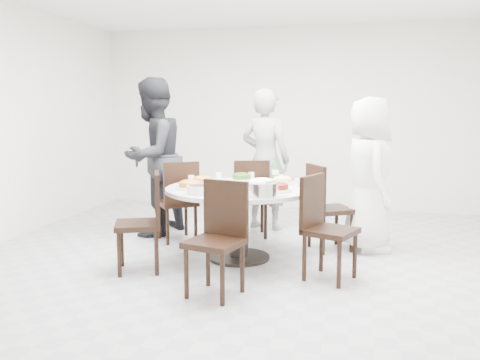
% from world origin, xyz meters
% --- Properties ---
extents(floor, '(6.00, 6.00, 0.01)m').
position_xyz_m(floor, '(0.00, 0.00, 0.00)').
color(floor, '#AFAFB4').
rests_on(floor, ground).
extents(wall_back, '(6.00, 0.01, 2.80)m').
position_xyz_m(wall_back, '(0.00, 3.00, 1.40)').
color(wall_back, white).
rests_on(wall_back, ground).
extents(wall_front, '(6.00, 0.01, 2.80)m').
position_xyz_m(wall_front, '(0.00, -3.00, 1.40)').
color(wall_front, white).
rests_on(wall_front, ground).
extents(dining_table, '(1.50, 1.50, 0.75)m').
position_xyz_m(dining_table, '(-0.15, 0.09, 0.38)').
color(dining_table, white).
rests_on(dining_table, floor).
extents(chair_ne, '(0.58, 0.58, 0.95)m').
position_xyz_m(chair_ne, '(0.76, 0.65, 0.47)').
color(chair_ne, black).
rests_on(chair_ne, floor).
extents(chair_n, '(0.53, 0.53, 0.95)m').
position_xyz_m(chair_n, '(-0.23, 1.04, 0.47)').
color(chair_n, black).
rests_on(chair_n, floor).
extents(chair_nw, '(0.59, 0.59, 0.95)m').
position_xyz_m(chair_nw, '(-1.03, 0.66, 0.47)').
color(chair_nw, black).
rests_on(chair_nw, floor).
extents(chair_sw, '(0.55, 0.55, 0.95)m').
position_xyz_m(chair_sw, '(-0.99, -0.52, 0.47)').
color(chair_sw, black).
rests_on(chair_sw, floor).
extents(chair_s, '(0.51, 0.51, 0.95)m').
position_xyz_m(chair_s, '(-0.10, -0.99, 0.47)').
color(chair_s, black).
rests_on(chair_s, floor).
extents(chair_se, '(0.55, 0.55, 0.95)m').
position_xyz_m(chair_se, '(0.81, -0.36, 0.47)').
color(chair_se, black).
rests_on(chair_se, floor).
extents(diner_right, '(0.73, 0.93, 1.68)m').
position_xyz_m(diner_right, '(1.15, 0.73, 0.84)').
color(diner_right, silver).
rests_on(diner_right, floor).
extents(diner_middle, '(0.75, 0.59, 1.80)m').
position_xyz_m(diner_middle, '(-0.12, 1.49, 0.90)').
color(diner_middle, black).
rests_on(diner_middle, floor).
extents(diner_left, '(0.91, 1.07, 1.93)m').
position_xyz_m(diner_left, '(-1.42, 0.88, 0.96)').
color(diner_left, black).
rests_on(diner_left, floor).
extents(dish_greens, '(0.26, 0.26, 0.07)m').
position_xyz_m(dish_greens, '(-0.22, 0.55, 0.78)').
color(dish_greens, white).
rests_on(dish_greens, dining_table).
extents(dish_pale, '(0.25, 0.25, 0.07)m').
position_xyz_m(dish_pale, '(0.26, 0.39, 0.78)').
color(dish_pale, white).
rests_on(dish_pale, dining_table).
extents(dish_orange, '(0.24, 0.24, 0.06)m').
position_xyz_m(dish_orange, '(-0.58, 0.21, 0.78)').
color(dish_orange, white).
rests_on(dish_orange, dining_table).
extents(dish_redbrown, '(0.25, 0.25, 0.06)m').
position_xyz_m(dish_redbrown, '(0.29, -0.08, 0.78)').
color(dish_redbrown, white).
rests_on(dish_redbrown, dining_table).
extents(dish_tofu, '(0.27, 0.27, 0.07)m').
position_xyz_m(dish_tofu, '(-0.60, -0.13, 0.79)').
color(dish_tofu, white).
rests_on(dish_tofu, dining_table).
extents(rice_bowl, '(0.30, 0.30, 0.13)m').
position_xyz_m(rice_bowl, '(0.18, -0.38, 0.81)').
color(rice_bowl, silver).
rests_on(rice_bowl, dining_table).
extents(soup_bowl, '(0.26, 0.26, 0.08)m').
position_xyz_m(soup_bowl, '(-0.42, -0.36, 0.79)').
color(soup_bowl, white).
rests_on(soup_bowl, dining_table).
extents(beverage_bottle, '(0.07, 0.07, 0.25)m').
position_xyz_m(beverage_bottle, '(0.15, 0.57, 0.88)').
color(beverage_bottle, '#2F7535').
rests_on(beverage_bottle, dining_table).
extents(tea_cups, '(0.07, 0.07, 0.08)m').
position_xyz_m(tea_cups, '(-0.15, 0.69, 0.79)').
color(tea_cups, white).
rests_on(tea_cups, dining_table).
extents(chopsticks, '(0.24, 0.04, 0.01)m').
position_xyz_m(chopsticks, '(-0.13, 0.76, 0.76)').
color(chopsticks, tan).
rests_on(chopsticks, dining_table).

